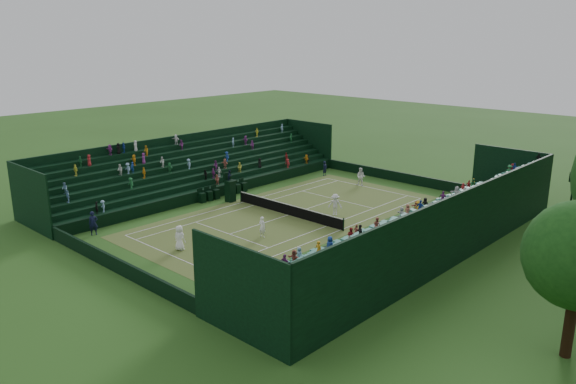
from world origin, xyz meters
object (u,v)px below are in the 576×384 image
umpire_chair (230,188)px  player_near_west (180,238)px  player_near_east (262,227)px  tennis_net (288,209)px  player_far_east (335,205)px  player_far_west (361,177)px

umpire_chair → player_near_west: 12.12m
umpire_chair → player_near_east: (8.75, -4.54, -0.45)m
tennis_net → player_near_west: 10.86m
tennis_net → player_near_west: (-0.09, -10.85, 0.37)m
player_near_west → player_far_east: size_ratio=0.99×
player_near_west → player_near_east: bearing=-127.0°
tennis_net → player_far_west: bearing=96.2°
player_near_east → player_far_east: player_far_east is taller
tennis_net → umpire_chair: (-6.54, -0.59, 0.72)m
player_far_east → umpire_chair: bearing=170.9°
player_near_west → player_far_west: player_far_west is taller
tennis_net → player_near_east: size_ratio=7.32×
umpire_chair → player_near_west: bearing=-57.9°
tennis_net → player_far_east: bearing=44.2°
player_far_west → player_far_east: bearing=-87.2°
tennis_net → player_far_east: player_far_east is taller
umpire_chair → player_far_east: umpire_chair is taller
umpire_chair → player_far_east: 9.91m
tennis_net → player_far_west: size_ratio=6.45×
umpire_chair → player_far_east: size_ratio=1.61×
tennis_net → umpire_chair: bearing=-174.8°
player_near_west → player_far_west: 22.82m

